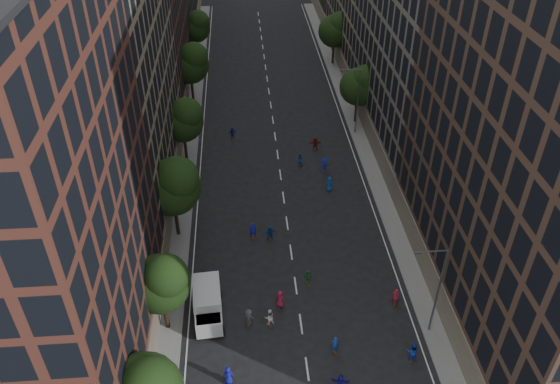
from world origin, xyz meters
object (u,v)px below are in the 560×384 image
Objects in this scene: streetlamp_far at (356,98)px; skater_2 at (412,352)px; skater_1 at (335,345)px; streetlamp_near at (436,287)px; skater_0 at (228,376)px; cargo_van at (208,304)px.

streetlamp_far reaches higher than skater_2.
streetlamp_far is 5.40× the size of skater_1.
streetlamp_near reaches higher than skater_0.
streetlamp_near reaches higher than skater_2.
streetlamp_far is (0.00, 33.00, 0.00)m from streetlamp_near.
streetlamp_near is 9.21m from skater_1.
cargo_van is at bearing -7.46° from skater_2.
skater_2 reaches higher than skater_1.
skater_0 reaches higher than skater_1.
skater_1 is at bearing -103.04° from streetlamp_far.
streetlamp_far reaches higher than skater_1.
skater_2 is at bearing -127.03° from streetlamp_near.
cargo_van is (-18.18, -29.99, -3.70)m from streetlamp_far.
skater_2 is (-2.03, -2.69, -4.27)m from streetlamp_near.
skater_0 is 8.78m from skater_1.
streetlamp_near is at bearing -115.04° from skater_2.
skater_0 is at bearing -114.14° from streetlamp_far.
streetlamp_near is 17.44m from skater_0.
skater_0 is at bearing -80.04° from cargo_van.
streetlamp_near is at bearing 178.60° from skater_1.
streetlamp_far is at bearing -115.08° from skater_1.
skater_1 is 0.93× the size of skater_2.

